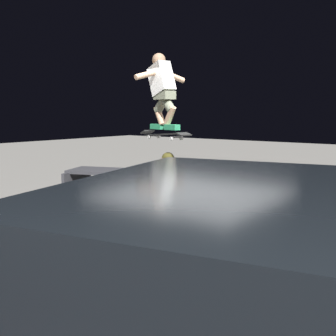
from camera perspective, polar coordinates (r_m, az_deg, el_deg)
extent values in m
plane|color=gray|center=(6.05, 3.73, -9.67)|extent=(40.00, 40.00, 0.00)
cube|color=#38383D|center=(6.12, 1.71, -7.30)|extent=(1.74, 1.05, 0.44)
cube|color=#2D3856|center=(5.80, 0.00, -5.29)|extent=(0.32, 0.20, 0.12)
cube|color=#1E7233|center=(5.74, 0.00, -2.27)|extent=(0.27, 0.38, 0.50)
sphere|color=tan|center=(5.69, 0.00, 1.20)|extent=(0.20, 0.20, 0.20)
sphere|color=#444019|center=(5.69, 0.00, 1.40)|extent=(0.19, 0.19, 0.19)
cylinder|color=#1E7233|center=(5.54, 0.84, -1.86)|extent=(0.20, 0.12, 0.29)
cylinder|color=tan|center=(5.52, -0.48, -0.85)|extent=(0.25, 0.12, 0.19)
cylinder|color=#1E7233|center=(5.84, -1.70, -1.35)|extent=(0.20, 0.12, 0.29)
cylinder|color=tan|center=(5.71, -2.01, -0.56)|extent=(0.25, 0.12, 0.19)
cylinder|color=#2D3856|center=(5.62, -0.99, -5.95)|extent=(0.23, 0.42, 0.14)
cylinder|color=#2D3856|center=(5.56, -2.61, -8.66)|extent=(0.11, 0.11, 0.40)
cube|color=#2D9E66|center=(5.60, -3.01, -10.71)|extent=(0.16, 0.28, 0.08)
cylinder|color=#2D3856|center=(5.76, -2.12, -5.61)|extent=(0.23, 0.42, 0.14)
cylinder|color=#2D3856|center=(5.70, -3.71, -8.25)|extent=(0.11, 0.11, 0.40)
cube|color=#2D9E66|center=(5.73, -4.11, -10.26)|extent=(0.16, 0.28, 0.08)
cube|color=black|center=(5.73, -0.51, 5.02)|extent=(0.82, 0.41, 0.08)
cube|color=black|center=(6.10, -3.04, 5.38)|extent=(0.17, 0.22, 0.06)
cube|color=black|center=(5.38, 2.36, 5.03)|extent=(0.17, 0.23, 0.05)
cube|color=#99999E|center=(5.96, -2.12, 4.89)|extent=(0.10, 0.17, 0.03)
cylinder|color=white|center=(5.91, -2.84, 4.62)|extent=(0.06, 0.04, 0.05)
cylinder|color=white|center=(6.02, -1.41, 4.68)|extent=(0.06, 0.04, 0.05)
cube|color=#99999E|center=(5.51, 1.23, 4.64)|extent=(0.10, 0.17, 0.03)
cylinder|color=white|center=(5.46, 0.48, 4.35)|extent=(0.06, 0.04, 0.05)
cylinder|color=white|center=(5.57, 1.96, 4.41)|extent=(0.06, 0.04, 0.05)
cube|color=#2D9E66|center=(5.88, -1.56, 6.16)|extent=(0.28, 0.17, 0.08)
cube|color=#2D9E66|center=(5.59, 0.59, 6.07)|extent=(0.28, 0.17, 0.08)
cylinder|color=tan|center=(5.83, -1.26, 7.72)|extent=(0.25, 0.16, 0.31)
cylinder|color=slate|center=(5.77, -0.84, 9.71)|extent=(0.36, 0.21, 0.33)
cylinder|color=tan|center=(5.63, 0.26, 7.71)|extent=(0.25, 0.16, 0.31)
cylinder|color=slate|center=(5.69, -0.19, 9.73)|extent=(0.36, 0.21, 0.33)
cube|color=slate|center=(5.73, -0.52, 10.72)|extent=(0.34, 0.27, 0.12)
cube|color=white|center=(5.81, -1.00, 13.05)|extent=(0.49, 0.33, 0.52)
sphere|color=tan|center=(5.89, -1.37, 15.72)|extent=(0.20, 0.20, 0.20)
cylinder|color=tan|center=(5.71, -2.96, 13.74)|extent=(0.20, 0.45, 0.19)
cylinder|color=tan|center=(5.97, 0.63, 13.50)|extent=(0.20, 0.45, 0.19)
cube|color=#38383D|center=(7.26, -14.85, -6.67)|extent=(1.39, 1.10, 0.06)
cube|color=#38383D|center=(7.24, -14.87, -6.01)|extent=(1.34, 1.09, 0.44)
cube|color=#38383D|center=(7.00, -17.52, -6.67)|extent=(1.08, 0.29, 0.21)
cube|color=#38383D|center=(7.49, -12.39, -5.54)|extent=(1.08, 0.29, 0.21)
cube|color=#38383D|center=(7.61, -8.27, -0.50)|extent=(1.84, 1.28, 0.06)
cube|color=#38383D|center=(7.17, -9.99, -3.50)|extent=(1.67, 0.85, 0.04)
cube|color=#38383D|center=(8.16, -6.67, -2.04)|extent=(1.67, 0.85, 0.04)
cube|color=#38383D|center=(8.01, -13.27, -2.82)|extent=(0.46, 1.04, 0.72)
cube|color=#38383D|center=(7.40, -2.73, -3.50)|extent=(0.46, 1.04, 0.72)
cube|color=black|center=(1.56, 23.06, -13.46)|extent=(2.30, 1.98, 0.56)
cylinder|color=black|center=(3.18, -9.15, -20.98)|extent=(0.63, 0.35, 0.60)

